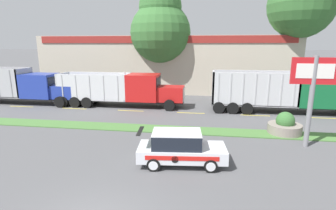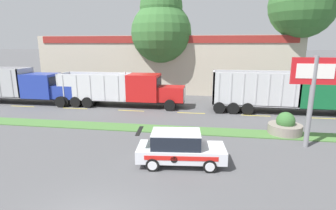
# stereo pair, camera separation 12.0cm
# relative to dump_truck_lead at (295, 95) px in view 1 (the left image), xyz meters

# --- Properties ---
(grass_verge) EXTENTS (120.00, 1.65, 0.06)m
(grass_verge) POSITION_rel_dump_truck_lead_xyz_m (-11.02, -6.26, -1.53)
(grass_verge) COLOR #477538
(grass_verge) RESTS_ON ground_plane
(centre_line_2) EXTENTS (2.40, 0.14, 0.01)m
(centre_line_2) POSITION_rel_dump_truck_lead_xyz_m (-25.04, -1.44, -1.55)
(centre_line_2) COLOR yellow
(centre_line_2) RESTS_ON ground_plane
(centre_line_3) EXTENTS (2.40, 0.14, 0.01)m
(centre_line_3) POSITION_rel_dump_truck_lead_xyz_m (-19.64, -1.44, -1.55)
(centre_line_3) COLOR yellow
(centre_line_3) RESTS_ON ground_plane
(centre_line_4) EXTENTS (2.40, 0.14, 0.01)m
(centre_line_4) POSITION_rel_dump_truck_lead_xyz_m (-14.24, -1.44, -1.55)
(centre_line_4) COLOR yellow
(centre_line_4) RESTS_ON ground_plane
(centre_line_5) EXTENTS (2.40, 0.14, 0.01)m
(centre_line_5) POSITION_rel_dump_truck_lead_xyz_m (-8.84, -1.44, -1.55)
(centre_line_5) COLOR yellow
(centre_line_5) RESTS_ON ground_plane
(centre_line_6) EXTENTS (2.40, 0.14, 0.01)m
(centre_line_6) POSITION_rel_dump_truck_lead_xyz_m (-3.44, -1.44, -1.55)
(centre_line_6) COLOR yellow
(centre_line_6) RESTS_ON ground_plane
(centre_line_7) EXTENTS (2.40, 0.14, 0.01)m
(centre_line_7) POSITION_rel_dump_truck_lead_xyz_m (1.96, -1.44, -1.55)
(centre_line_7) COLOR yellow
(centre_line_7) RESTS_ON ground_plane
(dump_truck_lead) EXTENTS (12.46, 2.63, 3.54)m
(dump_truck_lead) POSITION_rel_dump_truck_lead_xyz_m (0.00, 0.00, 0.00)
(dump_truck_lead) COLOR black
(dump_truck_lead) RESTS_ON ground_plane
(dump_truck_mid) EXTENTS (12.03, 2.70, 3.41)m
(dump_truck_mid) POSITION_rel_dump_truck_lead_xyz_m (-14.55, 0.21, 0.01)
(dump_truck_mid) COLOR black
(dump_truck_mid) RESTS_ON ground_plane
(dump_truck_trail) EXTENTS (12.19, 2.68, 3.53)m
(dump_truck_trail) POSITION_rel_dump_truck_lead_xyz_m (-25.15, -0.02, 0.06)
(dump_truck_trail) COLOR black
(dump_truck_trail) RESTS_ON ground_plane
(rally_car) EXTENTS (4.45, 2.20, 1.71)m
(rally_car) POSITION_rel_dump_truck_lead_xyz_m (-8.73, -11.45, -0.71)
(rally_car) COLOR silver
(rally_car) RESTS_ON ground_plane
(store_sign_post) EXTENTS (2.45, 0.28, 5.23)m
(store_sign_post) POSITION_rel_dump_truck_lead_xyz_m (-1.71, -8.07, 2.12)
(store_sign_post) COLOR gray
(store_sign_post) RESTS_ON ground_plane
(stone_planter) EXTENTS (2.16, 2.16, 1.50)m
(stone_planter) POSITION_rel_dump_truck_lead_xyz_m (-2.32, -5.92, -1.02)
(stone_planter) COLOR gray
(stone_planter) RESTS_ON ground_plane
(store_building_backdrop) EXTENTS (30.97, 12.10, 6.82)m
(store_building_backdrop) POSITION_rel_dump_truck_lead_xyz_m (-12.85, 12.63, 1.85)
(store_building_backdrop) COLOR #BCB29E
(store_building_backdrop) RESTS_ON ground_plane
(tree_behind_centre) EXTENTS (6.94, 6.94, 12.33)m
(tree_behind_centre) POSITION_rel_dump_truck_lead_xyz_m (-13.05, 7.38, 6.26)
(tree_behind_centre) COLOR #473828
(tree_behind_centre) RESTS_ON ground_plane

